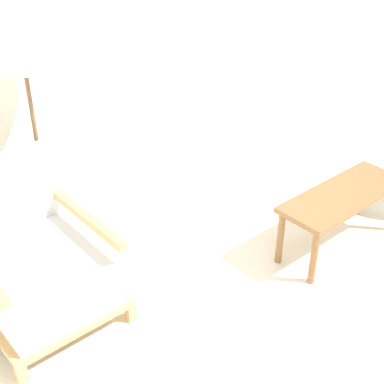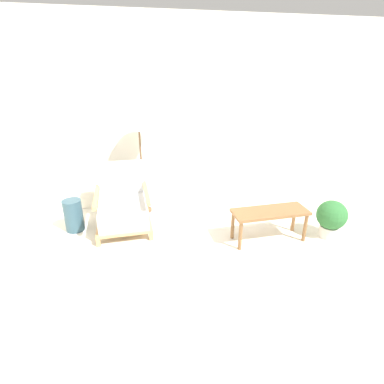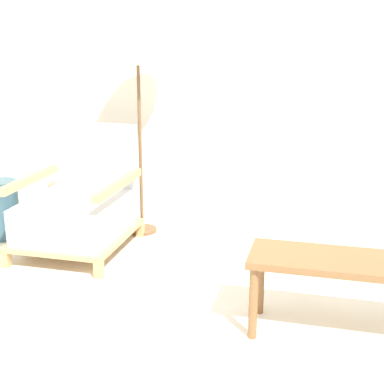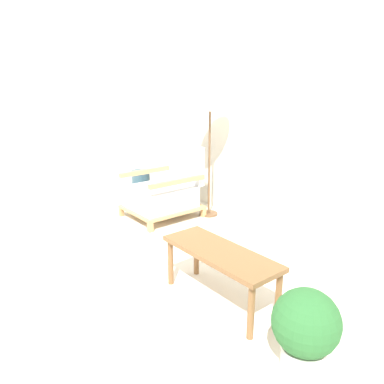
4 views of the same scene
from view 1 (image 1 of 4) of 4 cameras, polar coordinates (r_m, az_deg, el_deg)
wall_back at (r=3.66m, az=-8.25°, el=18.35°), size 8.00×0.06×2.70m
armchair at (r=3.06m, az=-16.34°, el=-7.50°), size 0.69×0.80×0.83m
floor_lamp at (r=3.05m, az=-17.78°, el=14.61°), size 0.43×0.43×1.53m
coffee_table at (r=3.51m, az=15.79°, el=-0.89°), size 0.93×0.34×0.41m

